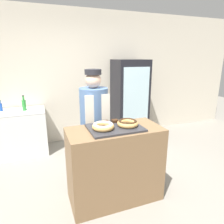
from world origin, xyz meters
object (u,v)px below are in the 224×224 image
brownie_back_right (115,121)px  baker_person (94,125)px  donut_chocolate_glaze (128,123)px  chest_freezer (22,132)px  serving_tray (115,128)px  donut_light_glaze (103,126)px  bottle_blue (1,107)px  beverage_fridge (130,100)px  brownie_back_left (105,122)px  bottle_green (24,105)px

brownie_back_right → baker_person: (-0.17, 0.35, -0.15)m
donut_chocolate_glaze → chest_freezer: 2.31m
donut_chocolate_glaze → baker_person: size_ratio=0.16×
serving_tray → donut_light_glaze: donut_light_glaze is taller
donut_light_glaze → brownie_back_right: bearing=40.4°
chest_freezer → bottle_blue: bearing=160.6°
beverage_fridge → donut_chocolate_glaze: bearing=-116.4°
donut_chocolate_glaze → bottle_blue: donut_chocolate_glaze is taller
brownie_back_left → donut_light_glaze: bearing=-116.2°
brownie_back_right → baker_person: size_ratio=0.05×
serving_tray → beverage_fridge: (1.04, 1.76, -0.10)m
brownie_back_right → bottle_blue: (-1.53, 1.71, -0.08)m
brownie_back_left → chest_freezer: size_ratio=0.09×
donut_chocolate_glaze → brownie_back_left: donut_chocolate_glaze is taller
beverage_fridge → brownie_back_right: bearing=-121.4°
beverage_fridge → baker_person: bearing=-132.6°
baker_person → brownie_back_left: bearing=-82.5°
baker_person → chest_freezer: baker_person is taller
chest_freezer → bottle_green: bottle_green is taller
brownie_back_left → bottle_green: (-1.01, 1.61, -0.05)m
donut_light_glaze → baker_person: size_ratio=0.16×
bottle_green → serving_tray: bearing=-58.8°
beverage_fridge → bottle_green: (-2.11, 0.01, 0.08)m
bottle_blue → brownie_back_right: bearing=-48.2°
brownie_back_left → baker_person: (-0.05, 0.35, -0.15)m
donut_chocolate_glaze → beverage_fridge: size_ratio=0.15×
brownie_back_right → bottle_green: size_ratio=0.27×
donut_light_glaze → bottle_green: size_ratio=0.92×
serving_tray → brownie_back_right: brownie_back_right is taller
donut_chocolate_glaze → bottle_green: bearing=124.4°
donut_chocolate_glaze → serving_tray: bearing=172.0°
brownie_back_left → beverage_fridge: bearing=55.4°
donut_chocolate_glaze → brownie_back_right: donut_chocolate_glaze is taller
brownie_back_right → baker_person: 0.42m
donut_chocolate_glaze → brownie_back_right: size_ratio=3.41×
serving_tray → beverage_fridge: beverage_fridge is taller
baker_person → bottle_blue: (-1.36, 1.36, 0.06)m
baker_person → beverage_fridge: 1.70m
serving_tray → donut_chocolate_glaze: bearing=-8.0°
serving_tray → donut_light_glaze: size_ratio=2.48×
serving_tray → donut_light_glaze: bearing=-172.0°
brownie_back_left → bottle_green: 1.90m
brownie_back_left → bottle_blue: (-1.40, 1.71, -0.08)m
serving_tray → bottle_blue: bearing=128.0°
donut_light_glaze → donut_chocolate_glaze: same height
brownie_back_right → brownie_back_left: bearing=180.0°
donut_light_glaze → baker_person: baker_person is taller
baker_person → bottle_green: baker_person is taller
bottle_blue → baker_person: bearing=-45.1°
donut_light_glaze → donut_chocolate_glaze: 0.31m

